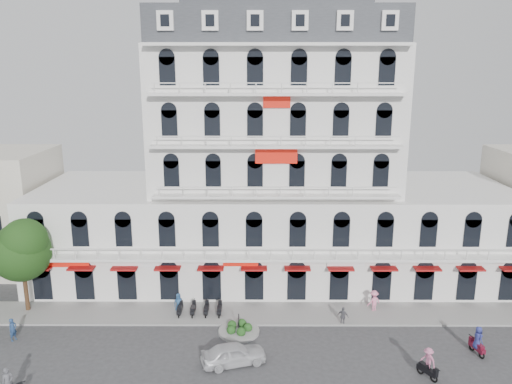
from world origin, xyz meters
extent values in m
plane|color=#38383A|center=(0.00, 0.00, 0.00)|extent=(120.00, 120.00, 0.00)
cube|color=gray|center=(0.00, 9.00, 0.08)|extent=(53.00, 4.00, 0.16)
cube|color=silver|center=(0.00, 18.00, 4.50)|extent=(45.00, 14.00, 9.00)
cube|color=silver|center=(0.00, 18.00, 15.50)|extent=(22.00, 12.00, 13.00)
cube|color=#2D3035|center=(0.00, 18.00, 23.50)|extent=(21.56, 11.76, 3.00)
cube|color=#2D3035|center=(0.00, 18.00, 25.40)|extent=(15.84, 8.64, 0.80)
cube|color=#9E1313|center=(0.00, 10.50, 3.50)|extent=(40.50, 1.00, 0.15)
cube|color=red|center=(0.00, 11.88, 13.00)|extent=(3.50, 0.10, 1.40)
cylinder|color=gray|center=(-3.00, 6.00, 0.12)|extent=(3.20, 3.20, 0.24)
cylinder|color=black|center=(-3.00, 6.00, 0.90)|extent=(0.08, 0.08, 1.40)
sphere|color=#194818|center=(-2.30, 6.00, 0.45)|extent=(0.70, 0.70, 0.70)
sphere|color=#194818|center=(-2.78, 6.66, 0.45)|extent=(0.70, 0.70, 0.70)
sphere|color=#194818|center=(-3.56, 6.42, 0.45)|extent=(0.70, 0.70, 0.70)
sphere|color=#194818|center=(-3.57, 5.60, 0.45)|extent=(0.70, 0.70, 0.70)
sphere|color=#194818|center=(-2.80, 5.33, 0.45)|extent=(0.70, 0.70, 0.70)
cylinder|color=#382314|center=(-21.00, 9.50, 1.87)|extent=(0.36, 0.36, 3.74)
sphere|color=#1B3A12|center=(-21.00, 9.50, 5.27)|extent=(4.76, 4.76, 4.76)
sphere|color=#1B3A12|center=(-20.50, 9.20, 6.38)|extent=(3.74, 3.74, 3.74)
sphere|color=#1B3A12|center=(-21.40, 9.80, 5.95)|extent=(3.40, 3.40, 3.40)
imported|color=silver|center=(-3.20, 1.79, 0.77)|extent=(4.85, 3.03, 1.54)
imported|color=#54555B|center=(-16.81, -2.35, 1.38)|extent=(0.81, 0.77, 1.86)
cube|color=maroon|center=(14.22, 3.04, 0.55)|extent=(0.69, 1.54, 0.35)
torus|color=black|center=(14.09, 3.58, 0.28)|extent=(0.26, 0.61, 0.60)
torus|color=black|center=(14.34, 2.51, 0.28)|extent=(0.26, 0.61, 0.60)
imported|color=navy|center=(14.22, 3.04, 1.31)|extent=(0.73, 0.94, 1.72)
cube|color=black|center=(9.71, 0.20, 0.55)|extent=(1.11, 1.45, 0.35)
torus|color=black|center=(10.01, -0.26, 0.28)|extent=(0.43, 0.57, 0.60)
torus|color=black|center=(9.41, 0.67, 0.28)|extent=(0.43, 0.57, 0.60)
imported|color=#C3678D|center=(9.71, 0.20, 1.32)|extent=(1.15, 1.29, 1.73)
imported|color=#294E7B|center=(-8.22, 9.50, 0.82)|extent=(0.94, 0.79, 1.63)
imported|color=slate|center=(5.29, 7.21, 0.78)|extent=(0.98, 0.80, 1.56)
imported|color=pink|center=(8.25, 9.50, 0.96)|extent=(1.43, 1.17, 1.92)
imported|color=navy|center=(-20.00, 4.85, 0.89)|extent=(0.64, 0.76, 1.77)
camera|label=1|loc=(-1.55, -29.06, 19.93)|focal=35.00mm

